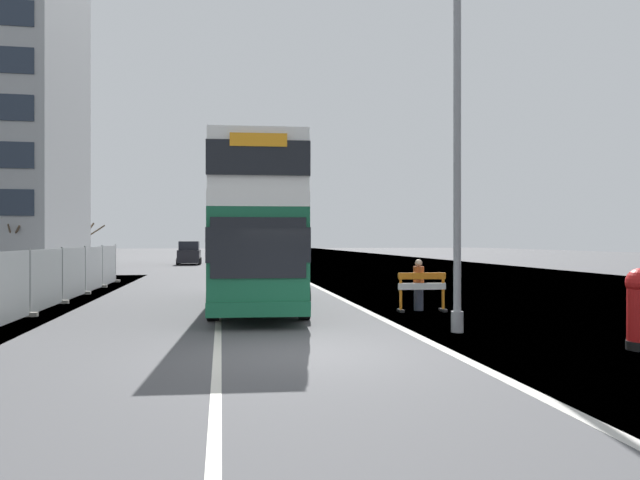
% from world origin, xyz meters
% --- Properties ---
extents(ground, '(140.00, 280.00, 0.10)m').
position_xyz_m(ground, '(0.62, 0.10, -0.05)').
color(ground, '#4C4C4F').
extents(double_decker_bus, '(3.28, 10.76, 4.95)m').
position_xyz_m(double_decker_bus, '(-0.16, 7.98, 2.63)').
color(double_decker_bus, '#145638').
rests_on(double_decker_bus, ground).
extents(lamppost_foreground, '(0.29, 0.70, 9.06)m').
position_xyz_m(lamppost_foreground, '(4.14, 1.86, 4.29)').
color(lamppost_foreground, gray).
rests_on(lamppost_foreground, ground).
extents(roadworks_barrier, '(1.50, 0.53, 1.20)m').
position_xyz_m(roadworks_barrier, '(4.66, 5.74, 0.75)').
color(roadworks_barrier, orange).
rests_on(roadworks_barrier, ground).
extents(construction_site_fence, '(0.44, 17.20, 1.96)m').
position_xyz_m(construction_site_fence, '(-6.84, 11.67, 0.94)').
color(construction_site_fence, '#A8AAAD').
rests_on(construction_site_fence, ground).
extents(car_oncoming_near, '(2.00, 3.88, 2.14)m').
position_xyz_m(car_oncoming_near, '(0.32, 24.57, 0.99)').
color(car_oncoming_near, black).
rests_on(car_oncoming_near, ground).
extents(car_receding_mid, '(2.09, 4.58, 2.33)m').
position_xyz_m(car_receding_mid, '(0.90, 31.83, 1.09)').
color(car_receding_mid, slate).
rests_on(car_receding_mid, ground).
extents(car_receding_far, '(2.06, 4.17, 2.07)m').
position_xyz_m(car_receding_far, '(-4.22, 41.37, 0.96)').
color(car_receding_far, black).
rests_on(car_receding_far, ground).
extents(bare_tree_far_verge_near, '(3.02, 2.24, 3.86)m').
position_xyz_m(bare_tree_far_verge_near, '(-16.01, 32.72, 2.04)').
color(bare_tree_far_verge_near, '#4C3D2D').
rests_on(bare_tree_far_verge_near, ground).
extents(bare_tree_far_verge_mid, '(3.52, 3.49, 3.91)m').
position_xyz_m(bare_tree_far_verge_mid, '(-14.53, 47.66, 2.03)').
color(bare_tree_far_verge_mid, '#4C3D2D').
rests_on(bare_tree_far_verge_mid, ground).
extents(pedestrian_at_kerb, '(0.34, 0.34, 1.60)m').
position_xyz_m(pedestrian_at_kerb, '(4.66, 6.04, 0.80)').
color(pedestrian_at_kerb, '#2D3342').
rests_on(pedestrian_at_kerb, ground).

